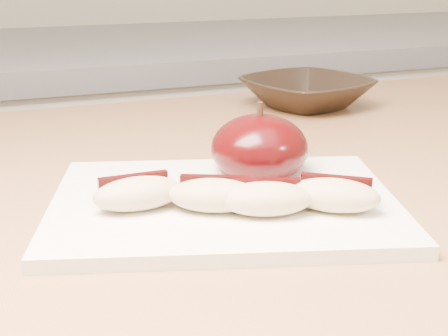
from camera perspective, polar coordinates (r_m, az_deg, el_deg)
name	(u,v)px	position (r m, az deg, el deg)	size (l,w,h in m)	color
back_cabinet	(75,263)	(1.39, -13.43, -8.44)	(2.40, 0.62, 0.94)	silver
cutting_board	(224,204)	(0.50, 0.00, -3.28)	(0.27, 0.20, 0.01)	white
apple_half	(259,148)	(0.56, 3.26, 1.79)	(0.11, 0.11, 0.07)	black
apple_wedge_a	(138,193)	(0.48, -7.90, -2.27)	(0.07, 0.04, 0.03)	#CFB583
apple_wedge_b	(214,195)	(0.47, -0.91, -2.45)	(0.08, 0.06, 0.03)	#CFB583
apple_wedge_c	(266,198)	(0.47, 3.83, -2.77)	(0.08, 0.05, 0.03)	#CFB583
apple_wedge_d	(334,195)	(0.48, 10.04, -2.41)	(0.08, 0.07, 0.03)	#CFB583
bowl	(306,92)	(0.86, 7.51, 6.88)	(0.16, 0.16, 0.04)	black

